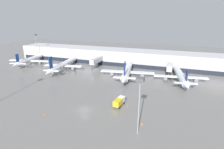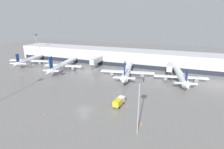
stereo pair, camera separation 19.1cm
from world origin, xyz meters
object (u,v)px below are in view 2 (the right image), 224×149
object	(u,v)px
apron_light_mast_1	(36,40)
traffic_cone_2	(214,92)
parked_jet_1	(63,65)
service_truck_0	(119,101)
traffic_cone_0	(127,106)
traffic_cone_3	(45,114)
parked_jet_2	(181,76)
parked_jet_0	(127,71)
traffic_cone_1	(21,71)
parked_jet_3	(30,60)
traffic_cone_4	(142,124)
apron_light_mast_2	(139,89)

from	to	relation	value
apron_light_mast_1	traffic_cone_2	bearing A→B (deg)	-11.72
parked_jet_1	service_truck_0	size ratio (longest dim) A/B	6.46
traffic_cone_0	traffic_cone_3	distance (m)	26.07
parked_jet_1	parked_jet_2	bearing A→B (deg)	-98.79
parked_jet_0	traffic_cone_2	bearing A→B (deg)	-111.52
traffic_cone_3	apron_light_mast_1	xyz separation A→B (m)	(-54.90, 58.04, 13.82)
parked_jet_0	traffic_cone_1	distance (m)	58.88
traffic_cone_0	traffic_cone_2	world-z (taller)	traffic_cone_0
parked_jet_0	parked_jet_3	size ratio (longest dim) A/B	1.14
parked_jet_2	traffic_cone_4	distance (m)	40.96
traffic_cone_0	apron_light_mast_1	world-z (taller)	apron_light_mast_1
parked_jet_2	apron_light_mast_2	xyz separation A→B (m)	(-10.24, -43.94, 9.11)
parked_jet_2	parked_jet_1	bearing A→B (deg)	80.77
parked_jet_2	apron_light_mast_1	distance (m)	95.04
traffic_cone_3	traffic_cone_4	xyz separation A→B (m)	(28.59, 5.01, 0.03)
traffic_cone_1	traffic_cone_2	distance (m)	95.22
service_truck_0	traffic_cone_3	world-z (taller)	service_truck_0
traffic_cone_4	parked_jet_2	bearing A→B (deg)	75.91
parked_jet_1	traffic_cone_1	bearing A→B (deg)	109.60
traffic_cone_1	traffic_cone_4	world-z (taller)	traffic_cone_4
parked_jet_1	traffic_cone_4	xyz separation A→B (m)	(52.56, -38.96, -2.51)
traffic_cone_1	apron_light_mast_1	size ratio (longest dim) A/B	0.03
traffic_cone_3	apron_light_mast_2	xyz separation A→B (m)	(28.30, 0.71, 11.85)
service_truck_0	traffic_cone_0	size ratio (longest dim) A/B	9.75
parked_jet_0	service_truck_0	distance (m)	31.01
traffic_cone_3	apron_light_mast_1	bearing A→B (deg)	133.40
traffic_cone_0	apron_light_mast_2	distance (m)	18.62
parked_jet_0	service_truck_0	bearing A→B (deg)	-179.27
traffic_cone_2	traffic_cone_4	bearing A→B (deg)	-125.87
traffic_cone_4	traffic_cone_1	bearing A→B (deg)	159.09
traffic_cone_2	traffic_cone_3	xyz separation A→B (m)	(-51.05, -36.06, 0.01)
parked_jet_2	traffic_cone_0	size ratio (longest dim) A/B	53.56
traffic_cone_4	apron_light_mast_2	bearing A→B (deg)	-93.87
traffic_cone_0	traffic_cone_2	distance (m)	36.51
apron_light_mast_1	parked_jet_2	bearing A→B (deg)	-8.16
service_truck_0	traffic_cone_2	world-z (taller)	service_truck_0
parked_jet_0	parked_jet_1	bearing A→B (deg)	79.88
traffic_cone_1	traffic_cone_2	xyz separation A→B (m)	(95.17, 3.27, -0.00)
parked_jet_0	apron_light_mast_2	bearing A→B (deg)	-171.06
parked_jet_0	parked_jet_3	world-z (taller)	parked_jet_0
parked_jet_0	traffic_cone_0	size ratio (longest dim) A/B	60.18
parked_jet_1	parked_jet_3	distance (m)	27.26
parked_jet_3	traffic_cone_1	bearing A→B (deg)	-164.34
parked_jet_3	parked_jet_1	bearing A→B (deg)	-106.68
apron_light_mast_1	traffic_cone_4	bearing A→B (deg)	-32.42
traffic_cone_1	parked_jet_0	bearing A→B (deg)	10.77
parked_jet_3	traffic_cone_4	bearing A→B (deg)	-128.94
traffic_cone_1	apron_light_mast_1	distance (m)	30.74
apron_light_mast_2	parked_jet_1	bearing A→B (deg)	140.39
traffic_cone_3	traffic_cone_1	bearing A→B (deg)	143.38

